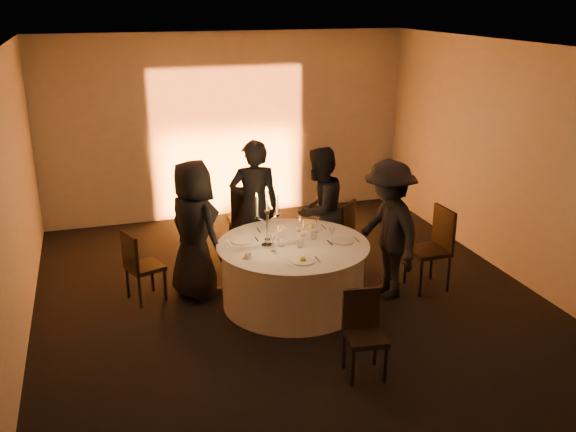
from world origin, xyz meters
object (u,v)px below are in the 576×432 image
object	(u,v)px
banquet_table	(293,274)
candelabra	(267,226)
chair_front	(363,328)
guest_back_right	(319,210)
chair_left	(139,263)
guest_back_left	(254,207)
guest_right	(388,230)
coffee_cup	(248,255)
chair_back_right	(341,229)
guest_left	(194,230)
chair_back_left	(246,215)
chair_right	(434,243)

from	to	relation	value
banquet_table	candelabra	world-z (taller)	candelabra
chair_front	candelabra	xyz separation A→B (m)	(-0.51, 1.63, 0.54)
guest_back_right	candelabra	world-z (taller)	guest_back_right
chair_left	guest_back_right	world-z (taller)	guest_back_right
guest_back_left	guest_back_right	size ratio (longest dim) A/B	1.07
chair_front	guest_right	distance (m)	1.82
banquet_table	guest_right	size ratio (longest dim) A/B	1.05
guest_right	banquet_table	bearing A→B (deg)	-101.28
chair_left	guest_right	size ratio (longest dim) A/B	0.52
banquet_table	coffee_cup	distance (m)	0.77
chair_back_right	chair_front	world-z (taller)	chair_back_right
banquet_table	chair_back_right	world-z (taller)	chair_back_right
coffee_cup	guest_left	bearing A→B (deg)	119.57
chair_back_right	coffee_cup	xyz separation A→B (m)	(-1.60, -1.19, 0.29)
chair_front	guest_left	xyz separation A→B (m)	(-1.27, 2.18, 0.38)
chair_left	guest_left	world-z (taller)	guest_left
banquet_table	guest_left	distance (m)	1.30
chair_back_left	banquet_table	bearing A→B (deg)	100.74
guest_left	guest_back_left	bearing A→B (deg)	-87.16
chair_back_right	coffee_cup	size ratio (longest dim) A/B	8.20
candelabra	chair_front	bearing A→B (deg)	-72.63
guest_right	chair_left	bearing A→B (deg)	-109.60
chair_right	chair_front	bearing A→B (deg)	-49.41
chair_front	coffee_cup	size ratio (longest dim) A/B	7.79
guest_back_left	coffee_cup	world-z (taller)	guest_back_left
banquet_table	chair_back_right	size ratio (longest dim) A/B	1.99
chair_left	chair_front	xyz separation A→B (m)	(1.95, -2.22, -0.02)
guest_back_left	coffee_cup	xyz separation A→B (m)	(-0.42, -1.34, -0.10)
chair_back_left	guest_back_right	world-z (taller)	guest_back_right
banquet_table	chair_front	world-z (taller)	chair_front
guest_back_right	chair_back_left	bearing A→B (deg)	-80.31
coffee_cup	chair_left	bearing A→B (deg)	143.22
chair_front	coffee_cup	xyz separation A→B (m)	(-0.81, 1.37, 0.32)
guest_right	guest_back_left	bearing A→B (deg)	-137.57
chair_front	chair_back_left	bearing A→B (deg)	103.01
chair_right	coffee_cup	size ratio (longest dim) A/B	9.47
guest_back_left	guest_right	xyz separation A→B (m)	(1.35, -1.21, -0.04)
chair_front	guest_back_right	distance (m)	2.55
chair_left	coffee_cup	size ratio (longest dim) A/B	8.09
banquet_table	coffee_cup	world-z (taller)	coffee_cup
chair_right	chair_left	bearing A→B (deg)	-103.50
chair_front	candelabra	bearing A→B (deg)	113.98
coffee_cup	chair_right	bearing A→B (deg)	3.87
chair_right	guest_left	bearing A→B (deg)	-105.21
chair_front	candelabra	size ratio (longest dim) A/B	1.19
chair_left	guest_back_left	size ratio (longest dim) A/B	0.49
chair_back_right	guest_left	world-z (taller)	guest_left
chair_left	banquet_table	bearing A→B (deg)	-129.97
chair_back_right	guest_back_right	world-z (taller)	guest_back_right
chair_front	guest_back_right	size ratio (longest dim) A/B	0.51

